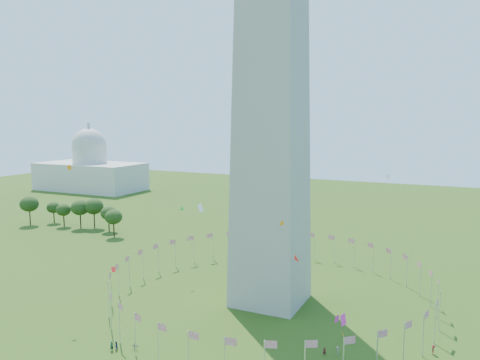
% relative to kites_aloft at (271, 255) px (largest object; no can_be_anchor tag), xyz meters
% --- Properties ---
extents(flag_ring, '(80.24, 80.24, 9.00)m').
position_rel_kites_aloft_xyz_m(flag_ring, '(-10.59, 27.00, -16.18)').
color(flag_ring, silver).
rests_on(flag_ring, ground).
extents(capitol_building, '(70.00, 35.00, 46.00)m').
position_rel_kites_aloft_xyz_m(capitol_building, '(-190.59, 157.00, 2.32)').
color(capitol_building, beige).
rests_on(capitol_building, ground).
extents(kites_aloft, '(100.66, 67.65, 38.72)m').
position_rel_kites_aloft_xyz_m(kites_aloft, '(0.00, 0.00, 0.00)').
color(kites_aloft, red).
rests_on(kites_aloft, ground).
extents(tree_line_west, '(55.90, 16.33, 12.69)m').
position_rel_kites_aloft_xyz_m(tree_line_west, '(-116.32, 67.79, -14.92)').
color(tree_line_west, '#2C4C19').
rests_on(tree_line_west, ground).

